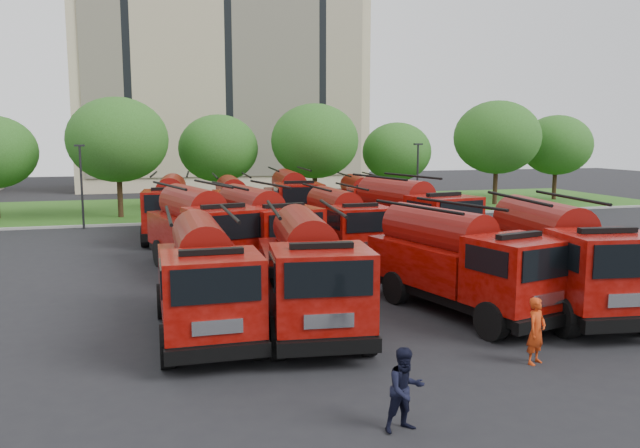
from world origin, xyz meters
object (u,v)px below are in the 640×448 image
Objects in this scene: fire_truck_5 at (260,229)px; firefighter_5 at (495,274)px; fire_truck_4 at (201,230)px; firefighter_1 at (405,430)px; fire_truck_7 at (409,216)px; firefighter_4 at (225,279)px; firefighter_0 at (535,363)px; fire_truck_1 at (308,271)px; firefighter_3 at (521,300)px; fire_truck_8 at (171,207)px; fire_truck_9 at (233,207)px; fire_truck_2 at (460,262)px; fire_truck_0 at (204,277)px; fire_truck_11 at (360,201)px; fire_truck_10 at (292,200)px; fire_truck_6 at (342,225)px; firefighter_2 at (585,330)px; fire_truck_3 at (559,257)px.

fire_truck_5 is 9.97m from firefighter_5.
fire_truck_4 is 4.87× the size of firefighter_1.
firefighter_4 is at bearing -172.85° from fire_truck_7.
firefighter_0 is (4.67, -12.97, -1.72)m from fire_truck_5.
fire_truck_1 is 8.10m from firefighter_3.
fire_truck_8 reaches higher than firefighter_0.
fire_truck_1 is 17.60m from fire_truck_9.
fire_truck_2 is at bearing 58.10° from firefighter_0.
fire_truck_7 is at bearing -84.29° from firefighter_5.
fire_truck_0 is at bearing -108.61° from fire_truck_4.
firefighter_4 is (-10.05, -12.79, -1.55)m from fire_truck_11.
fire_truck_2 is at bearing -70.66° from fire_truck_5.
fire_truck_2 is at bearing -83.20° from fire_truck_10.
firefighter_0 is at bearing -82.02° from fire_truck_5.
fire_truck_6 is 0.92× the size of fire_truck_8.
fire_truck_4 is at bearing -116.28° from fire_truck_10.
fire_truck_2 is 0.94× the size of fire_truck_4.
fire_truck_4 is at bearing -79.78° from fire_truck_8.
fire_truck_8 is 4.63× the size of firefighter_1.
fire_truck_11 is 4.22× the size of firefighter_1.
firefighter_4 is (1.67, -10.85, -1.71)m from fire_truck_8.
fire_truck_7 is 4.87× the size of firefighter_0.
firefighter_4 is at bearing 78.34° from fire_truck_0.
firefighter_1 reaches higher than firefighter_2.
fire_truck_0 is 0.90× the size of fire_truck_3.
firefighter_3 is (10.88, 0.77, -1.63)m from fire_truck_0.
fire_truck_10 reaches higher than fire_truck_3.
fire_truck_10 reaches higher than fire_truck_5.
fire_truck_2 is 0.99× the size of fire_truck_8.
fire_truck_7 is 9.22m from firefighter_3.
fire_truck_4 is (-7.47, 8.25, 0.10)m from fire_truck_2.
fire_truck_8 reaches higher than firefighter_3.
fire_truck_9 is at bearing -37.69° from firefighter_4.
fire_truck_1 is 7.11m from firefighter_1.
fire_truck_7 reaches higher than firefighter_2.
firefighter_1 is 0.90× the size of firefighter_4.
firefighter_3 is (3.92, -18.58, -1.75)m from fire_truck_10.
fire_truck_0 is 22.50m from fire_truck_11.
fire_truck_8 is 18.01m from firefighter_5.
fire_truck_5 is 4.12m from fire_truck_6.
fire_truck_9 is 0.94× the size of fire_truck_10.
fire_truck_6 is 4.27× the size of firefighter_1.
fire_truck_5 is at bearing 106.78° from fire_truck_2.
firefighter_1 is at bearing 41.11° from firefighter_5.
fire_truck_1 is (3.02, -0.24, 0.05)m from fire_truck_0.
fire_truck_4 is at bearing 13.12° from firefighter_2.
fire_truck_7 is 12.66m from firefighter_2.
fire_truck_2 is 0.96× the size of fire_truck_3.
fire_truck_8 is 4.68× the size of firefighter_2.
fire_truck_6 is 3.86× the size of firefighter_4.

